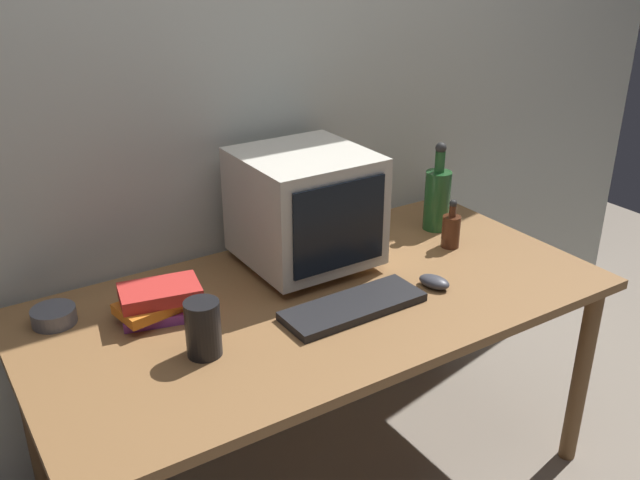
% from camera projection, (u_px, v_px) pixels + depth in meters
% --- Properties ---
extents(ground_plane, '(6.00, 6.00, 0.00)m').
position_uv_depth(ground_plane, '(320.00, 479.00, 2.35)').
color(ground_plane, gray).
extents(back_wall, '(4.00, 0.08, 2.50)m').
position_uv_depth(back_wall, '(236.00, 80.00, 2.20)').
color(back_wall, beige).
rests_on(back_wall, ground).
extents(desk, '(1.70, 0.86, 0.70)m').
position_uv_depth(desk, '(320.00, 317.00, 2.08)').
color(desk, olive).
rests_on(desk, ground).
extents(crt_monitor, '(0.38, 0.39, 0.37)m').
position_uv_depth(crt_monitor, '(305.00, 208.00, 2.17)').
color(crt_monitor, beige).
rests_on(crt_monitor, desk).
extents(keyboard, '(0.42, 0.15, 0.02)m').
position_uv_depth(keyboard, '(353.00, 306.00, 1.97)').
color(keyboard, black).
rests_on(keyboard, desk).
extents(computer_mouse, '(0.09, 0.11, 0.04)m').
position_uv_depth(computer_mouse, '(434.00, 282.00, 2.10)').
color(computer_mouse, '#3F3F47').
rests_on(computer_mouse, desk).
extents(bottle_tall, '(0.09, 0.09, 0.32)m').
position_uv_depth(bottle_tall, '(437.00, 197.00, 2.46)').
color(bottle_tall, '#1E4C23').
rests_on(bottle_tall, desk).
extents(bottle_short, '(0.06, 0.06, 0.17)m').
position_uv_depth(bottle_short, '(451.00, 230.00, 2.34)').
color(bottle_short, '#472314').
rests_on(bottle_short, desk).
extents(book_stack, '(0.25, 0.18, 0.10)m').
position_uv_depth(book_stack, '(159.00, 301.00, 1.92)').
color(book_stack, '#843893').
rests_on(book_stack, desk).
extents(cd_spindle, '(0.12, 0.12, 0.04)m').
position_uv_depth(cd_spindle, '(54.00, 316.00, 1.90)').
color(cd_spindle, '#595B66').
rests_on(cd_spindle, desk).
extents(metal_canister, '(0.09, 0.09, 0.15)m').
position_uv_depth(metal_canister, '(203.00, 328.00, 1.75)').
color(metal_canister, black).
rests_on(metal_canister, desk).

